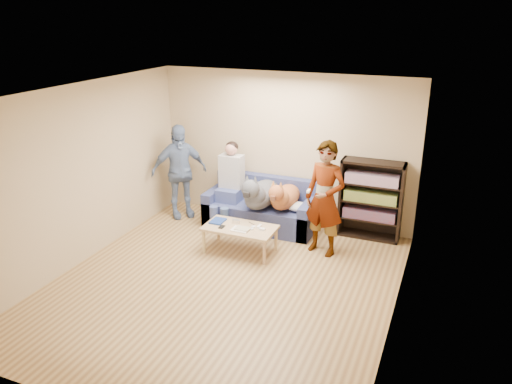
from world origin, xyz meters
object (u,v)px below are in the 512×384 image
at_px(dog_tan, 284,197).
at_px(coffee_table, 240,230).
at_px(person_standing_left, 179,171).
at_px(notebook_blue, 218,221).
at_px(bookshelf, 371,198).
at_px(camera_silver, 236,221).
at_px(dog_gray, 260,194).
at_px(person_standing_right, 325,199).
at_px(sofa, 262,210).
at_px(person_seated, 229,181).

relative_size(dog_tan, coffee_table, 1.06).
relative_size(person_standing_left, coffee_table, 1.54).
xyz_separation_m(notebook_blue, bookshelf, (2.14, 1.27, 0.25)).
distance_m(camera_silver, dog_tan, 0.98).
bearing_deg(dog_gray, bookshelf, 15.83).
bearing_deg(dog_tan, person_standing_left, -179.13).
distance_m(person_standing_right, coffee_table, 1.38).
bearing_deg(dog_gray, sofa, 102.51).
relative_size(person_standing_right, person_standing_left, 1.04).
height_order(person_seated, bookshelf, person_seated).
bearing_deg(notebook_blue, dog_tan, 48.99).
bearing_deg(person_standing_right, person_standing_left, -173.05).
bearing_deg(sofa, camera_silver, -93.43).
height_order(person_standing_right, person_seated, person_standing_right).
distance_m(camera_silver, person_seated, 1.03).
height_order(person_standing_right, bookshelf, person_standing_right).
bearing_deg(person_standing_left, notebook_blue, -81.00).
relative_size(person_standing_left, camera_silver, 15.40).
bearing_deg(bookshelf, notebook_blue, -149.26).
bearing_deg(camera_silver, dog_gray, 80.71).
xyz_separation_m(person_standing_right, dog_tan, (-0.81, 0.46, -0.24)).
bearing_deg(camera_silver, person_seated, 120.91).
height_order(person_standing_right, person_standing_left, person_standing_right).
bearing_deg(person_standing_left, bookshelf, -37.86).
bearing_deg(person_standing_left, dog_tan, -44.00).
height_order(dog_tan, coffee_table, dog_tan).
bearing_deg(dog_gray, person_standing_left, 176.89).
distance_m(person_standing_right, dog_tan, 0.96).
xyz_separation_m(person_seated, dog_tan, (1.00, -0.02, -0.13)).
distance_m(person_seated, dog_gray, 0.64).
xyz_separation_m(notebook_blue, dog_tan, (0.78, 0.89, 0.21)).
relative_size(sofa, coffee_table, 1.73).
xyz_separation_m(person_standing_left, person_seated, (0.96, 0.05, -0.07)).
xyz_separation_m(sofa, dog_gray, (0.06, -0.26, 0.39)).
relative_size(camera_silver, sofa, 0.06).
bearing_deg(person_standing_left, person_seated, -42.02).
relative_size(camera_silver, bookshelf, 0.08).
bearing_deg(sofa, person_seated, -167.29).
bearing_deg(sofa, dog_tan, -18.26).
bearing_deg(bookshelf, person_standing_left, -172.99).
xyz_separation_m(camera_silver, dog_gray, (0.12, 0.71, 0.23)).
relative_size(sofa, dog_gray, 1.48).
xyz_separation_m(person_seated, dog_gray, (0.62, -0.13, -0.10)).
distance_m(notebook_blue, dog_gray, 0.91).
bearing_deg(person_seated, coffee_table, -57.02).
distance_m(coffee_table, bookshelf, 2.20).
distance_m(camera_silver, sofa, 0.98).
distance_m(person_standing_left, dog_tan, 1.97).
xyz_separation_m(dog_tan, coffee_table, (-0.38, -0.94, -0.26)).
bearing_deg(camera_silver, dog_tan, 58.90).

